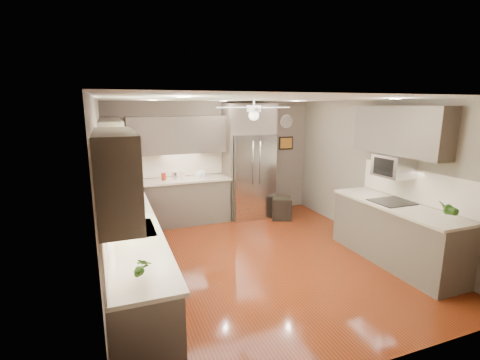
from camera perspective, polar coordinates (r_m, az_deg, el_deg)
floor at (r=5.70m, az=3.30°, el=-12.86°), size 5.00×5.00×0.00m
ceiling at (r=5.17m, az=3.65°, el=13.12°), size 5.00×5.00×0.00m
wall_back at (r=7.61m, az=-4.30°, el=3.34°), size 4.50×0.00×4.50m
wall_front at (r=3.28m, az=21.93°, el=-9.44°), size 4.50×0.00×4.50m
wall_left at (r=4.85m, az=-21.58°, el=-2.55°), size 0.00×5.00×5.00m
wall_right at (r=6.54m, az=21.75°, el=1.05°), size 0.00×5.00×5.00m
canister_a at (r=7.11m, az=-12.42°, el=0.58°), size 0.10×0.10×0.14m
canister_b at (r=7.14m, az=-10.67°, el=0.63°), size 0.13×0.13×0.16m
canister_c at (r=7.17m, az=-9.35°, el=0.89°), size 0.11×0.11×0.16m
soap_bottle at (r=4.81m, az=-19.02°, el=-5.19°), size 0.09×0.09×0.18m
potted_plant_left at (r=3.13m, az=-15.62°, el=-13.59°), size 0.17×0.14×0.27m
potted_plant_right at (r=5.27m, az=30.92°, el=-4.05°), size 0.19×0.16×0.31m
bowl at (r=7.31m, az=-6.40°, el=0.69°), size 0.28×0.28×0.06m
left_run at (r=5.23m, az=-17.63°, el=-10.06°), size 0.65×4.70×1.45m
back_run at (r=7.31m, az=-9.00°, el=-3.28°), size 1.85×0.65×1.45m
uppers at (r=5.62m, az=-6.42°, el=6.58°), size 4.50×4.70×0.95m
window at (r=4.30m, az=-21.52°, el=-0.25°), size 0.05×1.12×0.92m
sink at (r=4.47m, az=-17.16°, el=-8.04°), size 0.50×0.70×0.32m
refrigerator at (r=7.53m, az=1.57°, el=2.80°), size 1.06×0.75×2.45m
right_run at (r=5.96m, az=24.07°, el=-7.80°), size 0.70×2.20×1.45m
microwave at (r=5.96m, az=23.87°, el=2.12°), size 0.43×0.55×0.34m
ceiling_fan at (r=5.45m, az=2.29°, el=11.32°), size 1.18×1.18×0.32m
recessed_lights at (r=5.52m, az=1.50°, el=13.01°), size 2.84×3.14×0.01m
wall_clock at (r=8.18m, az=7.63°, el=9.51°), size 0.30×0.03×0.30m
framed_print at (r=8.22m, az=7.55°, el=6.03°), size 0.36×0.03×0.30m
stool at (r=7.59m, az=6.85°, el=-4.57°), size 0.53×0.53×0.48m
paper_towel at (r=4.17m, az=-17.21°, el=-7.01°), size 0.11×0.11×0.28m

